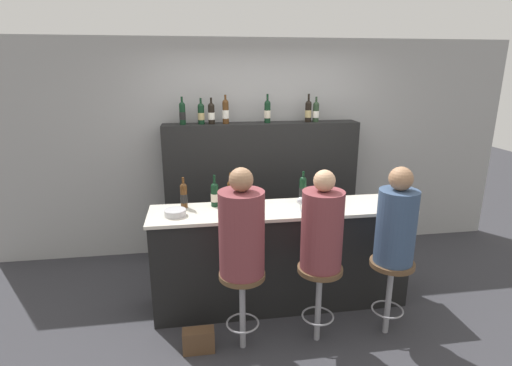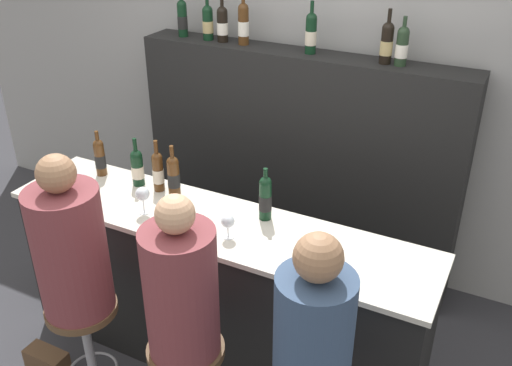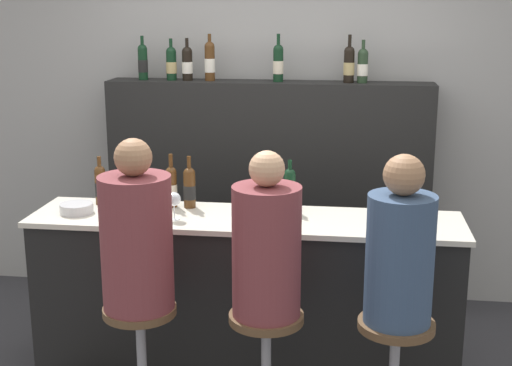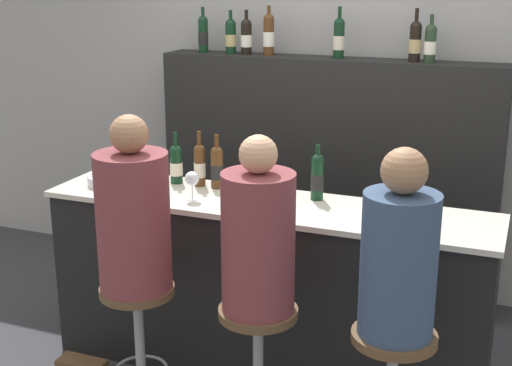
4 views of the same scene
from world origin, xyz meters
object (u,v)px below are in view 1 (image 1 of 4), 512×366
Objects in this scene: wine_bottle_counter_3 at (242,192)px; bar_stool_middle at (319,283)px; wine_bottle_counter_4 at (303,189)px; wine_bottle_backbar_5 at (308,111)px; wine_bottle_backbar_2 at (211,113)px; wine_glass_1 at (301,201)px; wine_bottle_counter_2 at (231,193)px; guest_seated_right at (396,222)px; wine_bottle_backbar_6 at (316,112)px; wine_bottle_backbar_3 at (226,111)px; metal_bowl at (175,213)px; wine_bottle_backbar_0 at (182,113)px; guest_seated_left at (242,230)px; wine_bottle_counter_0 at (184,195)px; wine_glass_0 at (242,202)px; bar_stool_left at (242,290)px; wine_bottle_counter_1 at (215,194)px; guest_seated_middle at (322,227)px; wine_bottle_backbar_1 at (201,113)px; handbag at (199,341)px; bar_stool_right at (391,277)px.

bar_stool_middle is (0.55, -0.76, -0.58)m from wine_bottle_counter_3.
wine_bottle_backbar_5 reaches higher than wine_bottle_counter_4.
wine_bottle_counter_4 is 0.44× the size of bar_stool_middle.
wine_bottle_backbar_2 is 1.59m from wine_glass_1.
guest_seated_right is (1.29, -0.76, -0.08)m from wine_bottle_counter_2.
wine_bottle_backbar_6 reaches higher than wine_bottle_counter_2.
wine_bottle_backbar_3 reaches higher than metal_bowl.
wine_bottle_counter_3 is 0.95× the size of wine_bottle_backbar_3.
wine_glass_1 is at bearing -49.77° from wine_bottle_backbar_0.
wine_bottle_counter_0 is at bearing 120.83° from guest_seated_left.
wine_glass_0 reaches higher than bar_stool_left.
bar_stool_left is at bearing 180.00° from guest_seated_right.
wine_bottle_counter_1 is 1.00× the size of wine_bottle_counter_4.
wine_bottle_counter_4 reaches higher than bar_stool_middle.
wine_glass_0 is (0.03, -1.24, -0.67)m from wine_bottle_backbar_3.
wine_bottle_counter_0 is at bearing 69.57° from metal_bowl.
wine_bottle_counter_3 is at bearing 125.99° from guest_seated_middle.
wine_bottle_backbar_5 is at bearing 78.42° from bar_stool_middle.
wine_bottle_backbar_0 reaches higher than wine_glass_1.
wine_bottle_backbar_0 is 1.46m from wine_bottle_backbar_5.
wine_bottle_backbar_2 is 0.43× the size of bar_stool_middle.
wine_glass_0 is 0.18× the size of guest_seated_left.
wine_bottle_backbar_0 is at bearing 112.60° from wine_glass_0.
bar_stool_middle is at bearing -54.01° from wine_bottle_counter_3.
wine_bottle_backbar_3 reaches higher than wine_bottle_backbar_6.
guest_seated_right is at bearing -81.12° from wine_bottle_backbar_5.
wine_bottle_backbar_1 is 0.28m from wine_bottle_backbar_3.
guest_seated_right is (0.18, -1.75, -0.72)m from wine_bottle_backbar_6.
wine_bottle_backbar_3 reaches higher than wine_bottle_counter_0.
wine_bottle_backbar_6 is at bearing 32.67° from wine_bottle_counter_0.
guest_seated_left is at bearing -140.07° from wine_glass_1.
wine_bottle_counter_4 is 0.67m from wine_glass_0.
guest_seated_left is at bearing 180.00° from guest_seated_middle.
guest_seated_left is 0.64m from guest_seated_middle.
wine_bottle_counter_2 is 1.23× the size of handbag.
wine_bottle_backbar_6 is at bearing 57.91° from bar_stool_left.
wine_bottle_counter_3 reaches higher than bar_stool_left.
guest_seated_right is at bearing 0.00° from guest_seated_left.
guest_seated_left is (0.13, -1.75, -0.71)m from wine_bottle_backbar_2.
guest_seated_left is 0.83m from bar_stool_middle.
bar_stool_left is (0.13, -1.75, -1.23)m from wine_bottle_backbar_2.
wine_bottle_counter_1 is at bearing 180.00° from wine_bottle_counter_4.
wine_bottle_counter_4 is 1.02m from guest_seated_left.
wine_bottle_backbar_6 reaches higher than wine_glass_1.
wine_bottle_backbar_2 is (0.32, 0.99, 0.64)m from wine_bottle_counter_0.
bar_stool_right is at bearing -48.95° from wine_bottle_backbar_1.
wine_bottle_backbar_1 is at bearing 131.05° from guest_seated_right.
wine_bottle_counter_4 is 1.03× the size of wine_bottle_backbar_2.
wine_bottle_backbar_6 is (1.55, 0.99, 0.64)m from wine_bottle_counter_0.
wine_glass_0 is at bearing 157.48° from guest_seated_right.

